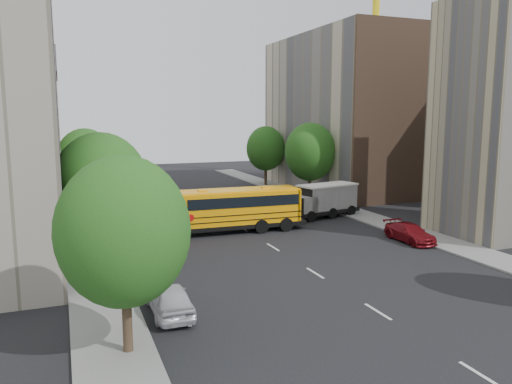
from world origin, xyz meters
TOP-DOWN VIEW (x-y plane):
  - ground at (0.00, 0.00)m, footprint 120.00×120.00m
  - sidewalk_left at (-11.50, 5.00)m, footprint 3.00×80.00m
  - sidewalk_right at (11.50, 5.00)m, footprint 3.00×80.00m
  - lane_markings at (0.00, 10.00)m, footprint 0.15×64.00m
  - building_left_redbrick at (-18.00, 28.00)m, footprint 10.00×15.00m
  - building_right_far at (18.00, 20.00)m, footprint 10.00×22.00m
  - building_right_sidewall at (18.00, 9.00)m, footprint 10.10×0.30m
  - tower_crane at (30.25, 28.00)m, footprint 28.50×1.20m
  - street_tree_0 at (-11.00, -14.00)m, footprint 4.80×4.80m
  - street_tree_1 at (-11.00, -4.00)m, footprint 5.12×5.12m
  - street_tree_2 at (-11.00, 14.00)m, footprint 4.99×4.99m
  - street_tree_4 at (11.00, 14.00)m, footprint 5.25×5.25m
  - street_tree_5 at (11.00, 26.00)m, footprint 4.86×4.86m
  - school_bus at (-1.47, 3.38)m, footprint 11.89×3.30m
  - safari_truck at (8.13, 5.80)m, footprint 7.03×3.75m
  - parked_car_0 at (-8.80, -10.86)m, footprint 1.73×4.22m
  - parked_car_1 at (-8.80, 7.31)m, footprint 1.46×3.95m
  - parked_car_3 at (9.57, -4.07)m, footprint 1.79×4.38m
  - parked_car_4 at (8.80, 15.18)m, footprint 2.07×4.59m

SIDE VIEW (x-z plane):
  - ground at x=0.00m, z-range 0.00..0.00m
  - lane_markings at x=0.00m, z-range 0.00..0.01m
  - sidewalk_left at x=-11.50m, z-range 0.00..0.12m
  - sidewalk_right at x=11.50m, z-range 0.00..0.12m
  - parked_car_3 at x=9.57m, z-range 0.00..1.27m
  - parked_car_1 at x=-8.80m, z-range 0.00..1.29m
  - parked_car_0 at x=-8.80m, z-range 0.00..1.43m
  - parked_car_4 at x=8.80m, z-range 0.00..1.53m
  - safari_truck at x=8.13m, z-range 0.08..2.95m
  - school_bus at x=-1.47m, z-range 0.19..3.52m
  - street_tree_0 at x=-11.00m, z-range 0.94..8.35m
  - street_tree_5 at x=11.00m, z-range 0.95..8.46m
  - street_tree_2 at x=-11.00m, z-range 0.97..8.68m
  - street_tree_1 at x=-11.00m, z-range 1.00..8.90m
  - street_tree_4 at x=11.00m, z-range 1.02..9.13m
  - building_left_redbrick at x=-18.00m, z-range 0.00..13.00m
  - building_right_far at x=18.00m, z-range 0.00..18.00m
  - building_right_sidewall at x=18.00m, z-range 0.00..18.00m
  - tower_crane at x=30.25m, z-range 6.60..42.35m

